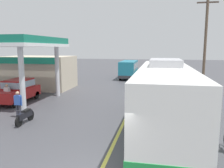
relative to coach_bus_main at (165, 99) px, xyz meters
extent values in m
plane|color=#424247|center=(-2.23, 15.04, -1.72)|extent=(120.00, 120.00, 0.00)
cube|color=#D8CC4C|center=(-2.23, 10.04, -1.72)|extent=(0.16, 50.00, 0.01)
cube|color=white|center=(0.00, 0.01, 0.16)|extent=(2.50, 11.00, 2.90)
cube|color=#1E8C3F|center=(0.00, 0.01, -0.94)|extent=(2.54, 11.04, 0.56)
cube|color=#8C9EAD|center=(0.00, -5.43, 0.71)|extent=(2.30, 0.10, 1.40)
cube|color=#8C9EAD|center=(-1.27, 0.01, 0.61)|extent=(0.06, 9.35, 1.10)
cube|color=#8C9EAD|center=(1.27, 0.01, 0.61)|extent=(0.06, 9.35, 1.10)
cube|color=white|center=(0.00, -5.42, 1.41)|extent=(1.75, 0.08, 0.32)
cube|color=#B2B2B7|center=(0.00, 1.01, 1.79)|extent=(1.60, 2.80, 0.36)
cylinder|color=black|center=(-1.10, -3.89, -1.22)|extent=(0.30, 1.00, 1.00)
cylinder|color=black|center=(1.10, -3.89, -1.22)|extent=(0.30, 1.00, 1.00)
cylinder|color=black|center=(-1.10, 3.31, -1.22)|extent=(0.30, 1.00, 1.00)
cylinder|color=black|center=(1.10, 3.31, -1.22)|extent=(0.30, 1.00, 1.00)
cylinder|color=silver|center=(-9.13, 1.87, 0.58)|extent=(0.36, 0.36, 4.60)
cylinder|color=silver|center=(-9.13, 7.27, 0.58)|extent=(0.36, 0.36, 4.60)
cube|color=red|center=(-12.83, 4.57, -0.97)|extent=(0.70, 0.60, 1.50)
cube|color=beige|center=(-12.83, 10.77, -0.02)|extent=(7.00, 4.40, 3.40)
cube|color=#147259|center=(-12.83, 8.53, 1.33)|extent=(6.30, 0.10, 0.60)
cube|color=maroon|center=(-11.22, 4.37, -1.00)|extent=(1.70, 4.20, 0.80)
cube|color=maroon|center=(-11.22, 4.57, -0.25)|extent=(1.50, 2.31, 0.70)
cube|color=#8C9EAD|center=(-11.22, 4.57, -0.25)|extent=(1.53, 2.35, 0.49)
cylinder|color=black|center=(-10.47, 2.87, -1.40)|extent=(0.20, 0.64, 0.64)
cylinder|color=black|center=(-11.97, 5.87, -1.40)|extent=(0.20, 0.64, 0.64)
cylinder|color=black|center=(-10.47, 5.87, -1.40)|extent=(0.20, 0.64, 0.64)
cube|color=teal|center=(-4.45, 20.44, -0.33)|extent=(2.00, 6.00, 2.10)
cube|color=#8C9EAD|center=(-4.45, 20.44, 0.07)|extent=(2.04, 5.10, 0.80)
cube|color=#2D2D33|center=(-4.45, 17.39, -1.18)|extent=(1.90, 0.16, 0.36)
cylinder|color=black|center=(-5.33, 18.44, -1.34)|extent=(0.22, 0.76, 0.76)
cylinder|color=black|center=(-3.57, 18.44, -1.34)|extent=(0.22, 0.76, 0.76)
cylinder|color=black|center=(-5.33, 22.44, -1.34)|extent=(0.22, 0.76, 0.76)
cylinder|color=black|center=(-3.57, 22.44, -1.34)|extent=(0.22, 0.76, 0.76)
cylinder|color=black|center=(-7.75, -0.80, -1.42)|extent=(0.10, 0.60, 0.60)
cylinder|color=black|center=(-7.75, 0.40, -1.42)|extent=(0.10, 0.60, 0.60)
cube|color=black|center=(-7.75, -0.20, -1.22)|extent=(0.20, 1.30, 0.36)
cube|color=black|center=(-7.75, -0.05, -1.00)|extent=(0.24, 0.60, 0.12)
cylinder|color=#2D2D33|center=(-7.75, -0.75, -0.82)|extent=(0.55, 0.04, 0.04)
cylinder|color=#33333F|center=(-11.31, 3.10, -1.31)|extent=(0.14, 0.14, 0.82)
cylinder|color=#33333F|center=(-11.13, 3.10, -1.31)|extent=(0.14, 0.14, 0.82)
cube|color=silver|center=(-11.22, 3.10, -0.60)|extent=(0.36, 0.22, 0.60)
sphere|color=tan|center=(-11.22, 3.10, -0.17)|extent=(0.22, 0.22, 0.22)
cylinder|color=silver|center=(-11.45, 3.10, -0.65)|extent=(0.09, 0.09, 0.58)
cylinder|color=silver|center=(-10.99, 3.10, -0.65)|extent=(0.09, 0.09, 0.58)
cylinder|color=#33333F|center=(-8.84, 0.71, -1.31)|extent=(0.14, 0.14, 0.82)
cylinder|color=#33333F|center=(-8.66, 0.71, -1.31)|extent=(0.14, 0.14, 0.82)
cube|color=#3359B2|center=(-8.75, 0.71, -0.60)|extent=(0.36, 0.22, 0.60)
sphere|color=tan|center=(-8.75, 0.71, -0.17)|extent=(0.22, 0.22, 0.22)
cylinder|color=#3359B2|center=(-8.98, 0.71, -0.65)|extent=(0.09, 0.09, 0.58)
cylinder|color=#3359B2|center=(-8.52, 0.71, -0.65)|extent=(0.09, 0.09, 0.58)
cube|color=#1E602D|center=(-0.18, 18.02, -1.00)|extent=(1.70, 4.20, 0.80)
cube|color=#1E602D|center=(-0.18, 18.22, -0.25)|extent=(1.50, 2.31, 0.70)
cube|color=#8C9EAD|center=(-0.18, 18.22, -0.25)|extent=(1.53, 2.35, 0.49)
cylinder|color=black|center=(-0.93, 16.52, -1.40)|extent=(0.20, 0.64, 0.64)
cylinder|color=black|center=(0.57, 16.52, -1.40)|extent=(0.20, 0.64, 0.64)
cylinder|color=black|center=(-0.93, 19.52, -1.40)|extent=(0.20, 0.64, 0.64)
cylinder|color=black|center=(0.57, 19.52, -1.40)|extent=(0.20, 0.64, 0.64)
cylinder|color=brown|center=(3.69, 10.47, 2.68)|extent=(0.24, 0.24, 8.79)
cube|color=#4C3D33|center=(3.69, 10.47, 6.48)|extent=(1.80, 0.12, 0.12)
camera|label=1|loc=(-0.37, -11.62, 2.57)|focal=36.87mm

